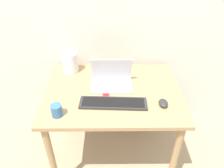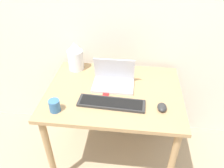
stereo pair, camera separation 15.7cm
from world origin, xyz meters
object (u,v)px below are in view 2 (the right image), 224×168
(mouse, at_px, (162,107))
(mp3_player, at_px, (106,94))
(vase, at_px, (75,56))
(mug, at_px, (55,106))
(laptop, at_px, (114,80))
(keyboard, at_px, (111,103))

(mouse, bearing_deg, mp3_player, 163.80)
(mouse, height_order, mp3_player, mouse)
(vase, relative_size, mug, 2.91)
(laptop, relative_size, mug, 3.67)
(mp3_player, relative_size, mug, 0.74)
(vase, bearing_deg, mp3_player, -47.69)
(keyboard, relative_size, mug, 5.55)
(vase, bearing_deg, mouse, -32.63)
(laptop, distance_m, mug, 0.50)
(mouse, distance_m, mp3_player, 0.42)
(laptop, distance_m, keyboard, 0.24)
(mp3_player, bearing_deg, laptop, 72.29)
(keyboard, distance_m, mouse, 0.36)
(laptop, relative_size, mp3_player, 4.94)
(laptop, xyz_separation_m, mug, (-0.36, -0.35, -0.00))
(vase, bearing_deg, laptop, -30.19)
(laptop, bearing_deg, vase, 149.81)
(vase, xyz_separation_m, mp3_player, (0.31, -0.34, -0.12))
(mouse, bearing_deg, laptop, 145.12)
(mug, bearing_deg, keyboard, 16.48)
(keyboard, bearing_deg, mp3_player, 114.92)
(laptop, height_order, keyboard, laptop)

